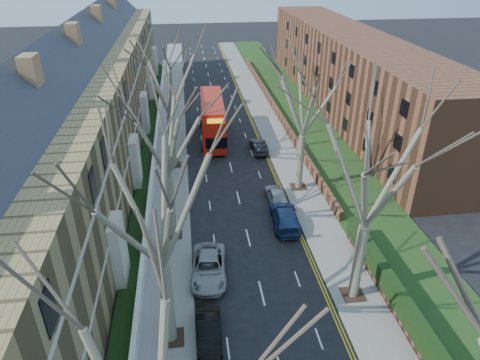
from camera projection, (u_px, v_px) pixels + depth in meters
name	position (u px, v px, depth m)	size (l,w,h in m)	color
pavement_left	(172.00, 126.00, 52.86)	(3.00, 102.00, 0.12)	slate
pavement_right	(267.00, 121.00, 54.21)	(3.00, 102.00, 0.12)	slate
terrace_left	(89.00, 107.00, 42.41)	(9.70, 78.00, 13.60)	olive
flats_right	(348.00, 72.00, 56.62)	(13.97, 54.00, 10.00)	brown
wall_hedge_right	(435.00, 360.00, 21.71)	(0.70, 24.00, 1.80)	brown
front_wall_left	(155.00, 149.00, 45.44)	(0.30, 78.00, 1.00)	white
grass_verge_right	(302.00, 119.00, 54.68)	(6.00, 102.00, 0.06)	#1F3A15
tree_left_mid	(156.00, 195.00, 19.62)	(10.50, 10.50, 14.71)	#6D654E
tree_left_far	(163.00, 123.00, 28.47)	(10.15, 10.15, 14.22)	#6D654E
tree_left_dist	(166.00, 72.00, 38.76)	(10.50, 10.50, 14.71)	#6D654E
tree_right_mid	(375.00, 162.00, 22.65)	(10.50, 10.50, 14.71)	#6D654E
tree_right_far	(306.00, 90.00, 34.98)	(10.15, 10.15, 14.22)	#6D654E
double_decker_bus	(212.00, 120.00, 48.53)	(3.06, 11.05, 4.59)	#AB190C
car_left_mid	(209.00, 329.00, 24.07)	(1.40, 4.00, 1.32)	black
car_left_far	(209.00, 267.00, 28.60)	(2.32, 5.04, 1.40)	#96979B
car_right_near	(285.00, 217.00, 33.92)	(2.04, 5.02, 1.46)	navy
car_right_mid	(276.00, 195.00, 37.04)	(1.52, 3.77, 1.28)	#94979D
car_right_far	(259.00, 146.00, 46.10)	(1.37, 3.93, 1.29)	black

